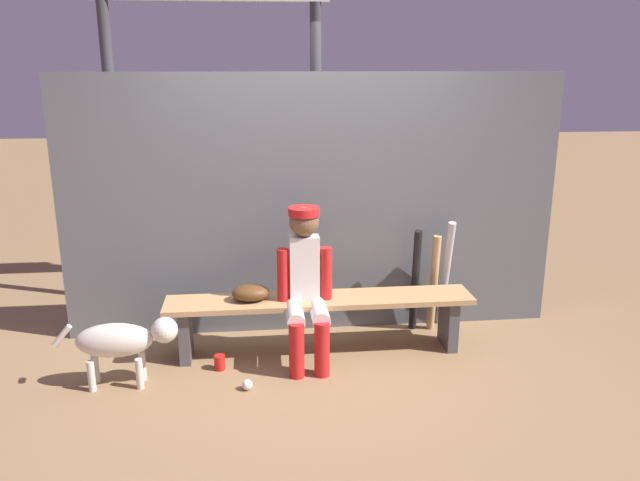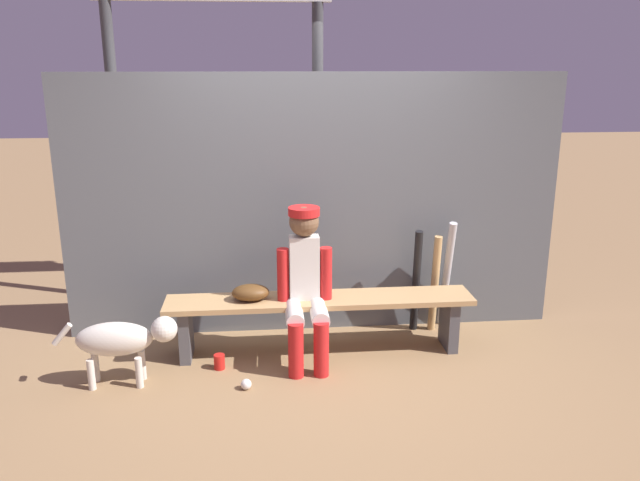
{
  "view_description": "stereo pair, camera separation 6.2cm",
  "coord_description": "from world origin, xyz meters",
  "px_view_note": "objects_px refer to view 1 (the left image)",
  "views": [
    {
      "loc": [
        -0.48,
        -4.44,
        2.16
      ],
      "look_at": [
        0.0,
        0.0,
        0.9
      ],
      "focal_mm": 35.39,
      "sensor_mm": 36.0,
      "label": 1
    },
    {
      "loc": [
        -0.42,
        -4.45,
        2.16
      ],
      "look_at": [
        0.0,
        0.0,
        0.9
      ],
      "focal_mm": 35.39,
      "sensor_mm": 36.0,
      "label": 2
    }
  ],
  "objects_px": {
    "dugout_bench": "(320,310)",
    "baseball": "(247,385)",
    "dog": "(123,340)",
    "player_seated": "(306,281)",
    "bat_aluminum_black": "(415,281)",
    "cup_on_ground": "(220,362)",
    "cup_on_bench": "(301,291)",
    "baseball_glove": "(251,293)",
    "bat_aluminum_silver": "(445,274)",
    "scoreboard": "(218,2)",
    "bat_wood_tan": "(434,283)"
  },
  "relations": [
    {
      "from": "dugout_bench",
      "to": "baseball",
      "type": "bearing_deg",
      "value": -136.38
    },
    {
      "from": "baseball",
      "to": "dog",
      "type": "distance_m",
      "value": 0.9
    },
    {
      "from": "player_seated",
      "to": "bat_aluminum_black",
      "type": "height_order",
      "value": "player_seated"
    },
    {
      "from": "baseball",
      "to": "cup_on_ground",
      "type": "bearing_deg",
      "value": 121.87
    },
    {
      "from": "cup_on_bench",
      "to": "baseball_glove",
      "type": "bearing_deg",
      "value": -179.13
    },
    {
      "from": "baseball_glove",
      "to": "baseball",
      "type": "relative_size",
      "value": 3.78
    },
    {
      "from": "baseball",
      "to": "cup_on_ground",
      "type": "xyz_separation_m",
      "value": [
        -0.2,
        0.32,
        0.02
      ]
    },
    {
      "from": "player_seated",
      "to": "baseball_glove",
      "type": "xyz_separation_m",
      "value": [
        -0.4,
        0.11,
        -0.12
      ]
    },
    {
      "from": "bat_aluminum_black",
      "to": "dog",
      "type": "relative_size",
      "value": 1.05
    },
    {
      "from": "dugout_bench",
      "to": "bat_aluminum_silver",
      "type": "relative_size",
      "value": 2.46
    },
    {
      "from": "bat_aluminum_black",
      "to": "scoreboard",
      "type": "xyz_separation_m",
      "value": [
        -1.55,
        0.98,
        2.21
      ]
    },
    {
      "from": "baseball_glove",
      "to": "bat_wood_tan",
      "type": "xyz_separation_m",
      "value": [
        1.49,
        0.31,
        -0.09
      ]
    },
    {
      "from": "bat_aluminum_black",
      "to": "scoreboard",
      "type": "relative_size",
      "value": 0.24
    },
    {
      "from": "scoreboard",
      "to": "player_seated",
      "type": "bearing_deg",
      "value": -66.29
    },
    {
      "from": "player_seated",
      "to": "cup_on_ground",
      "type": "bearing_deg",
      "value": -171.06
    },
    {
      "from": "baseball_glove",
      "to": "baseball",
      "type": "bearing_deg",
      "value": -94.06
    },
    {
      "from": "player_seated",
      "to": "bat_aluminum_black",
      "type": "bearing_deg",
      "value": 24.07
    },
    {
      "from": "player_seated",
      "to": "cup_on_ground",
      "type": "xyz_separation_m",
      "value": [
        -0.64,
        -0.1,
        -0.57
      ]
    },
    {
      "from": "baseball",
      "to": "dog",
      "type": "relative_size",
      "value": 0.09
    },
    {
      "from": "dugout_bench",
      "to": "dog",
      "type": "bearing_deg",
      "value": -164.96
    },
    {
      "from": "player_seated",
      "to": "bat_aluminum_black",
      "type": "distance_m",
      "value": 1.04
    },
    {
      "from": "bat_wood_tan",
      "to": "cup_on_bench",
      "type": "xyz_separation_m",
      "value": [
        -1.11,
        -0.3,
        0.09
      ]
    },
    {
      "from": "bat_aluminum_black",
      "to": "cup_on_ground",
      "type": "distance_m",
      "value": 1.7
    },
    {
      "from": "cup_on_ground",
      "to": "dog",
      "type": "distance_m",
      "value": 0.71
    },
    {
      "from": "baseball_glove",
      "to": "scoreboard",
      "type": "bearing_deg",
      "value": 99.27
    },
    {
      "from": "bat_wood_tan",
      "to": "cup_on_ground",
      "type": "xyz_separation_m",
      "value": [
        -1.73,
        -0.52,
        -0.36
      ]
    },
    {
      "from": "baseball_glove",
      "to": "bat_aluminum_black",
      "type": "relative_size",
      "value": 0.32
    },
    {
      "from": "bat_aluminum_silver",
      "to": "dog",
      "type": "height_order",
      "value": "bat_aluminum_silver"
    },
    {
      "from": "bat_aluminum_black",
      "to": "dugout_bench",
      "type": "bearing_deg",
      "value": -159.43
    },
    {
      "from": "baseball_glove",
      "to": "dog",
      "type": "xyz_separation_m",
      "value": [
        -0.87,
        -0.37,
        -0.17
      ]
    },
    {
      "from": "bat_aluminum_black",
      "to": "baseball",
      "type": "height_order",
      "value": "bat_aluminum_black"
    },
    {
      "from": "bat_aluminum_silver",
      "to": "scoreboard",
      "type": "relative_size",
      "value": 0.25
    },
    {
      "from": "player_seated",
      "to": "dog",
      "type": "bearing_deg",
      "value": -168.32
    },
    {
      "from": "cup_on_ground",
      "to": "bat_aluminum_black",
      "type": "bearing_deg",
      "value": 18.2
    },
    {
      "from": "baseball",
      "to": "dugout_bench",
      "type": "bearing_deg",
      "value": 43.62
    },
    {
      "from": "dog",
      "to": "bat_wood_tan",
      "type": "bearing_deg",
      "value": 16.06
    },
    {
      "from": "player_seated",
      "to": "cup_on_bench",
      "type": "distance_m",
      "value": 0.17
    },
    {
      "from": "dugout_bench",
      "to": "bat_wood_tan",
      "type": "distance_m",
      "value": 1.02
    },
    {
      "from": "bat_wood_tan",
      "to": "bat_aluminum_silver",
      "type": "distance_m",
      "value": 0.14
    },
    {
      "from": "bat_aluminum_silver",
      "to": "baseball",
      "type": "relative_size",
      "value": 12.8
    },
    {
      "from": "cup_on_bench",
      "to": "scoreboard",
      "type": "xyz_separation_m",
      "value": [
        -0.59,
        1.28,
        2.15
      ]
    },
    {
      "from": "baseball",
      "to": "dog",
      "type": "xyz_separation_m",
      "value": [
        -0.83,
        0.16,
        0.3
      ]
    },
    {
      "from": "baseball",
      "to": "dog",
      "type": "bearing_deg",
      "value": 169.24
    },
    {
      "from": "bat_aluminum_black",
      "to": "bat_aluminum_silver",
      "type": "bearing_deg",
      "value": 12.6
    },
    {
      "from": "baseball_glove",
      "to": "cup_on_bench",
      "type": "relative_size",
      "value": 2.55
    },
    {
      "from": "dugout_bench",
      "to": "cup_on_ground",
      "type": "relative_size",
      "value": 21.17
    },
    {
      "from": "dugout_bench",
      "to": "bat_aluminum_black",
      "type": "bearing_deg",
      "value": 20.57
    },
    {
      "from": "bat_aluminum_silver",
      "to": "dog",
      "type": "bearing_deg",
      "value": -163.36
    },
    {
      "from": "baseball_glove",
      "to": "cup_on_ground",
      "type": "distance_m",
      "value": 0.55
    },
    {
      "from": "baseball_glove",
      "to": "bat_aluminum_silver",
      "type": "xyz_separation_m",
      "value": [
        1.61,
        0.37,
        -0.04
      ]
    }
  ]
}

